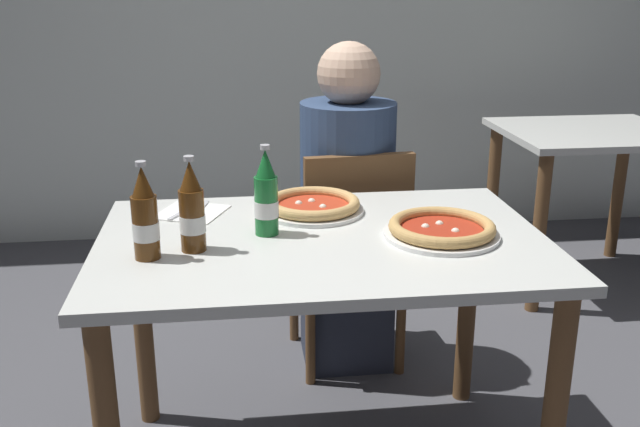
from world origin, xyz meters
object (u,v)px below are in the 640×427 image
Objects in this scene: beer_bottle_left at (192,211)px; dining_table_background at (588,163)px; napkin_with_cutlery at (192,212)px; pizza_margherita_near at (442,229)px; pizza_marinara_far at (312,205)px; beer_bottle_right at (145,218)px; chair_behind_table at (350,247)px; diner_seated at (347,216)px; beer_bottle_center at (266,197)px; dining_table_main at (322,276)px.

dining_table_background is at bearing 37.21° from beer_bottle_left.
napkin_with_cutlery is (-1.77, -1.02, 0.16)m from dining_table_background.
pizza_margherita_near and pizza_marinara_far have the same top height.
pizza_margherita_near is 1.04× the size of pizza_marinara_far.
beer_bottle_right is at bearing -159.98° from beer_bottle_left.
chair_behind_table reaches higher than pizza_margherita_near.
diner_seated is 1.02m from beer_bottle_right.
beer_bottle_center is at bearing -129.40° from pizza_marinara_far.
diner_seated reaches higher than dining_table_main.
beer_bottle_right is (-0.30, -0.14, 0.00)m from beer_bottle_center.
beer_bottle_center is at bearing -44.69° from napkin_with_cutlery.
diner_seated reaches higher than chair_behind_table.
napkin_with_cutlery is (-0.54, -0.36, 0.27)m from chair_behind_table.
pizza_marinara_far is (-0.32, 0.25, 0.00)m from pizza_margherita_near.
dining_table_background is 3.24× the size of beer_bottle_center.
beer_bottle_right is at bearing -155.14° from beer_bottle_center.
diner_seated is at bearing -88.00° from chair_behind_table.
diner_seated is 0.92m from beer_bottle_left.
pizza_margherita_near is 1.26× the size of beer_bottle_right.
beer_bottle_left reaches higher than dining_table_main.
beer_bottle_right reaches higher than dining_table_main.
dining_table_background is 1.71m from pizza_margherita_near.
chair_behind_table is 0.72m from pizza_margherita_near.
diner_seated is at bearing 54.48° from beer_bottle_left.
beer_bottle_right is (-0.11, -0.04, 0.00)m from beer_bottle_left.
beer_bottle_center is 1.05× the size of napkin_with_cutlery.
beer_bottle_left reaches higher than pizza_marinara_far.
beer_bottle_center reaches higher than napkin_with_cutlery.
dining_table_main is 3.87× the size of pizza_margherita_near.
beer_bottle_right is at bearing -143.65° from dining_table_background.
beer_bottle_center is at bearing -141.73° from dining_table_background.
chair_behind_table is at bearing 102.08° from pizza_margherita_near.
beer_bottle_left is at bearing -170.52° from dining_table_main.
pizza_margherita_near is 0.41m from pizza_marinara_far.
beer_bottle_center is (-0.15, 0.04, 0.22)m from dining_table_main.
pizza_marinara_far is 0.44m from beer_bottle_left.
pizza_marinara_far is 0.36m from napkin_with_cutlery.
beer_bottle_center is at bearing 27.51° from beer_bottle_left.
napkin_with_cutlery is at bearing -142.54° from diner_seated.
chair_behind_table is 0.11m from diner_seated.
pizza_marinara_far is at bearing 50.60° from beer_bottle_center.
beer_bottle_left is at bearing -142.79° from dining_table_background.
dining_table_background is at bearing -156.82° from chair_behind_table.
diner_seated is (0.17, 0.66, -0.05)m from dining_table_main.
beer_bottle_center is (-0.33, -0.57, 0.37)m from chair_behind_table.
napkin_with_cutlery is (-0.35, 0.04, -0.02)m from pizza_marinara_far.
chair_behind_table reaches higher than dining_table_background.
pizza_marinara_far is at bearing -143.29° from dining_table_background.
beer_bottle_left is at bearing -140.74° from pizza_marinara_far.
pizza_marinara_far is at bearing 91.06° from dining_table_main.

